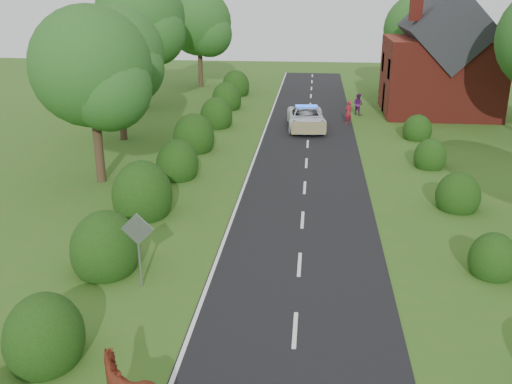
# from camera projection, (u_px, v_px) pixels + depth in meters

# --- Properties ---
(ground) EXTENTS (120.00, 120.00, 0.00)m
(ground) POSITION_uv_depth(u_px,v_px,m) (295.00, 330.00, 15.95)
(ground) COLOR #40601E
(road) EXTENTS (6.00, 70.00, 0.02)m
(road) POSITION_uv_depth(u_px,v_px,m) (306.00, 169.00, 29.98)
(road) COLOR black
(road) RESTS_ON ground
(road_markings) EXTENTS (4.96, 70.00, 0.01)m
(road_markings) POSITION_uv_depth(u_px,v_px,m) (273.00, 180.00, 28.19)
(road_markings) COLOR white
(road_markings) RESTS_ON road
(hedgerow_left) EXTENTS (2.75, 50.41, 3.00)m
(hedgerow_left) POSITION_uv_depth(u_px,v_px,m) (169.00, 171.00, 27.26)
(hedgerow_left) COLOR black
(hedgerow_left) RESTS_ON ground
(hedgerow_right) EXTENTS (2.10, 45.78, 2.10)m
(hedgerow_right) POSITION_uv_depth(u_px,v_px,m) (452.00, 187.00, 25.61)
(hedgerow_right) COLOR black
(hedgerow_right) RESTS_ON ground
(tree_left_a) EXTENTS (5.74, 5.60, 8.38)m
(tree_left_a) POSITION_uv_depth(u_px,v_px,m) (95.00, 72.00, 26.16)
(tree_left_a) COLOR #332316
(tree_left_a) RESTS_ON ground
(tree_left_b) EXTENTS (5.74, 5.60, 8.07)m
(tree_left_b) POSITION_uv_depth(u_px,v_px,m) (121.00, 58.00, 33.88)
(tree_left_b) COLOR #332316
(tree_left_b) RESTS_ON ground
(tree_left_c) EXTENTS (6.97, 6.80, 10.22)m
(tree_left_c) POSITION_uv_depth(u_px,v_px,m) (143.00, 22.00, 42.84)
(tree_left_c) COLOR #332316
(tree_left_c) RESTS_ON ground
(tree_left_d) EXTENTS (6.15, 6.00, 8.89)m
(tree_left_d) POSITION_uv_depth(u_px,v_px,m) (202.00, 25.00, 52.27)
(tree_left_d) COLOR #332316
(tree_left_d) RESTS_ON ground
(tree_right_c) EXTENTS (6.15, 6.00, 8.58)m
(tree_right_c) POSITION_uv_depth(u_px,v_px,m) (422.00, 32.00, 48.62)
(tree_right_c) COLOR #332316
(tree_right_c) RESTS_ON ground
(road_sign) EXTENTS (1.06, 0.08, 2.53)m
(road_sign) POSITION_uv_depth(u_px,v_px,m) (138.00, 239.00, 17.74)
(road_sign) COLOR gray
(road_sign) RESTS_ON ground
(house) EXTENTS (8.00, 7.40, 9.17)m
(house) POSITION_uv_depth(u_px,v_px,m) (441.00, 62.00, 41.79)
(house) COLOR maroon
(house) RESTS_ON ground
(police_van) EXTENTS (2.86, 5.49, 1.61)m
(police_van) POSITION_uv_depth(u_px,v_px,m) (306.00, 118.00, 38.20)
(police_van) COLOR silver
(police_van) RESTS_ON ground
(pedestrian_red) EXTENTS (0.70, 0.67, 1.61)m
(pedestrian_red) POSITION_uv_depth(u_px,v_px,m) (348.00, 112.00, 39.56)
(pedestrian_red) COLOR maroon
(pedestrian_red) RESTS_ON ground
(pedestrian_purple) EXTENTS (0.99, 0.97, 1.61)m
(pedestrian_purple) POSITION_uv_depth(u_px,v_px,m) (358.00, 104.00, 42.29)
(pedestrian_purple) COLOR #5C1960
(pedestrian_purple) RESTS_ON ground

